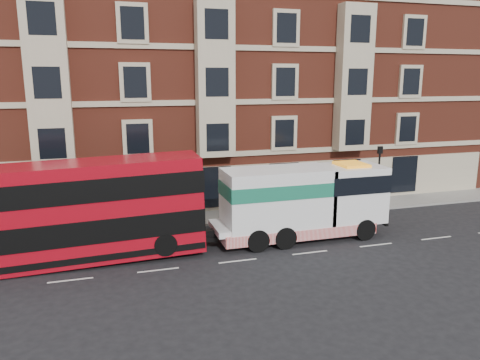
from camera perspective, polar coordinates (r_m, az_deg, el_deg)
ground at (r=24.02m, az=-0.29°, el=-9.85°), size 120.00×120.00×0.00m
sidewalk at (r=30.85m, az=-4.25°, el=-4.64°), size 90.00×3.00×0.15m
victorian_terrace at (r=36.97m, az=-6.34°, el=13.82°), size 45.00×12.00×20.40m
lamp_post_west at (r=28.26m, az=-15.71°, el=-1.20°), size 0.35×0.15×4.35m
lamp_post_east at (r=33.67m, az=16.55°, el=0.89°), size 0.35×0.15×4.35m
double_decker_bus at (r=24.46m, az=-19.48°, el=-3.53°), size 12.49×2.87×5.06m
tow_truck at (r=26.76m, az=7.33°, el=-2.61°), size 10.01×2.96×4.17m
pedestrian at (r=29.24m, az=-22.89°, el=-4.72°), size 0.63×0.43×1.66m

